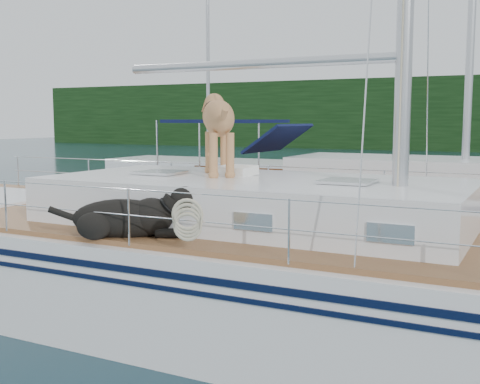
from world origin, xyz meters
The scene contains 4 objects.
ground centered at (0.00, 0.00, 0.00)m, with size 120.00×120.00×0.00m, color black.
main_sailboat centered at (0.09, 0.00, 0.69)m, with size 12.00×3.94×14.01m.
neighbor_sailboat centered at (0.24, 6.45, 0.63)m, with size 11.00×3.50×13.30m.
bg_boat_west centered at (-8.00, 14.00, 0.45)m, with size 8.00×3.00×11.65m.
Camera 1 is at (4.05, -6.71, 2.54)m, focal length 45.00 mm.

